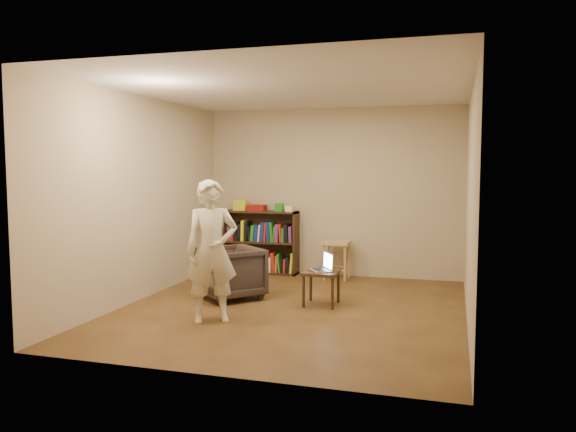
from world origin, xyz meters
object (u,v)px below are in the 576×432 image
(person, at_px, (212,251))
(armchair, at_px, (230,273))
(stool, at_px, (337,249))
(side_table, at_px, (321,277))
(laptop, at_px, (323,266))
(bookshelf, at_px, (261,246))

(person, bearing_deg, armchair, 70.43)
(stool, bearing_deg, side_table, -84.93)
(laptop, bearing_deg, armchair, -122.11)
(bookshelf, distance_m, person, 2.90)
(side_table, height_order, laptop, laptop)
(stool, bearing_deg, armchair, -122.81)
(stool, distance_m, side_table, 1.66)
(stool, bearing_deg, laptop, -84.19)
(armchair, height_order, laptop, armchair)
(laptop, bearing_deg, stool, 152.25)
(armchair, relative_size, person, 0.47)
(armchair, bearing_deg, stool, 99.15)
(stool, distance_m, laptop, 1.62)
(side_table, height_order, person, person)
(stool, height_order, laptop, laptop)
(armchair, xyz_separation_m, person, (0.22, -1.05, 0.44))
(stool, height_order, side_table, stool)
(armchair, xyz_separation_m, side_table, (1.21, 0.00, 0.01))
(laptop, bearing_deg, side_table, -64.48)
(laptop, xyz_separation_m, person, (-1.00, -1.08, 0.30))
(laptop, relative_size, person, 0.24)
(side_table, relative_size, person, 0.27)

